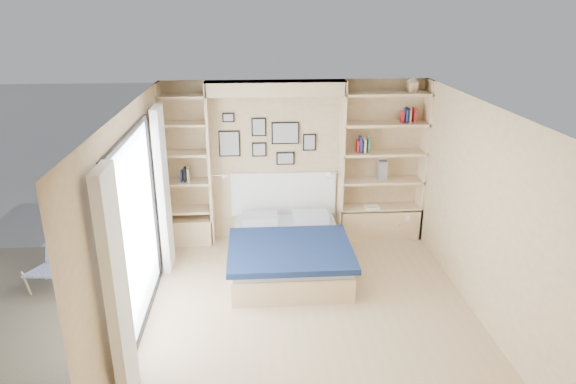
{
  "coord_description": "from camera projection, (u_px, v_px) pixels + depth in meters",
  "views": [
    {
      "loc": [
        -0.64,
        -5.36,
        3.55
      ],
      "look_at": [
        -0.2,
        0.9,
        1.23
      ],
      "focal_mm": 32.0,
      "sensor_mm": 36.0,
      "label": 1
    }
  ],
  "objects": [
    {
      "name": "ground",
      "position": [
        310.0,
        311.0,
        6.28
      ],
      "size": [
        4.5,
        4.5,
        0.0
      ],
      "primitive_type": "plane",
      "color": "tan",
      "rests_on": "ground"
    },
    {
      "name": "deck",
      "position": [
        6.0,
        323.0,
        6.05
      ],
      "size": [
        3.2,
        4.0,
        0.05
      ],
      "primitive_type": "cube",
      "color": "#746956",
      "rests_on": "ground"
    },
    {
      "name": "room_shell",
      "position": [
        272.0,
        188.0,
        7.31
      ],
      "size": [
        4.5,
        4.5,
        4.5
      ],
      "color": "tan",
      "rests_on": "ground"
    },
    {
      "name": "shelf_decor",
      "position": [
        368.0,
        135.0,
        7.71
      ],
      "size": [
        3.54,
        0.23,
        2.03
      ],
      "color": "#A51E1E",
      "rests_on": "ground"
    },
    {
      "name": "reading_lamps",
      "position": [
        277.0,
        175.0,
        7.75
      ],
      "size": [
        1.92,
        0.12,
        0.15
      ],
      "color": "silver",
      "rests_on": "ground"
    },
    {
      "name": "bed",
      "position": [
        288.0,
        251.0,
        7.22
      ],
      "size": [
        1.65,
        2.14,
        1.07
      ],
      "color": "tan",
      "rests_on": "ground"
    },
    {
      "name": "photo_gallery",
      "position": [
        266.0,
        140.0,
        7.78
      ],
      "size": [
        1.48,
        0.02,
        0.82
      ],
      "color": "black",
      "rests_on": "ground"
    },
    {
      "name": "deck_chair",
      "position": [
        58.0,
        256.0,
        6.79
      ],
      "size": [
        0.6,
        0.89,
        0.84
      ],
      "rotation": [
        0.0,
        0.0,
        -0.12
      ],
      "color": "tan",
      "rests_on": "ground"
    }
  ]
}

